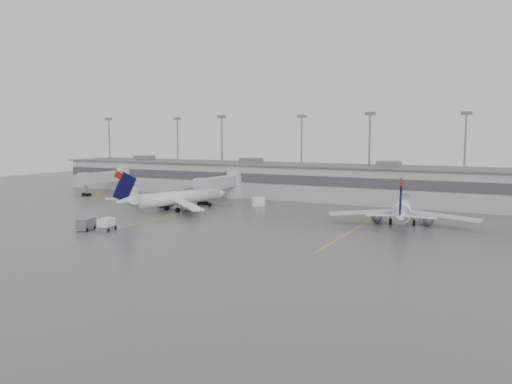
% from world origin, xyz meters
% --- Properties ---
extents(ground, '(260.00, 260.00, 0.00)m').
position_xyz_m(ground, '(0.00, 0.00, 0.00)').
color(ground, '#575759').
rests_on(ground, ground).
extents(terminal, '(152.00, 17.00, 9.45)m').
position_xyz_m(terminal, '(-0.01, 57.98, 4.17)').
color(terminal, '#A8A8A3').
rests_on(terminal, ground).
extents(light_masts, '(142.40, 8.00, 20.60)m').
position_xyz_m(light_masts, '(0.00, 63.75, 12.03)').
color(light_masts, gray).
rests_on(light_masts, ground).
extents(jet_bridge_left, '(4.00, 17.20, 7.00)m').
position_xyz_m(jet_bridge_left, '(-55.50, 45.72, 3.87)').
color(jet_bridge_left, '#ACAFB2').
rests_on(jet_bridge_left, ground).
extents(jet_bridge_right, '(4.00, 17.20, 7.00)m').
position_xyz_m(jet_bridge_right, '(-20.50, 45.72, 3.87)').
color(jet_bridge_right, '#ACAFB2').
rests_on(jet_bridge_right, ground).
extents(stand_markings, '(105.25, 40.00, 0.01)m').
position_xyz_m(stand_markings, '(-0.00, 24.00, 0.01)').
color(stand_markings, gold).
rests_on(stand_markings, ground).
extents(jet_mid_left, '(23.02, 26.22, 8.77)m').
position_xyz_m(jet_mid_left, '(-20.36, 25.20, 2.73)').
color(jet_mid_left, white).
rests_on(jet_mid_left, ground).
extents(jet_mid_right, '(24.52, 27.68, 9.00)m').
position_xyz_m(jet_mid_right, '(23.47, 30.70, 2.80)').
color(jet_mid_right, white).
rests_on(jet_mid_right, ground).
extents(baggage_tug, '(2.67, 3.50, 2.01)m').
position_xyz_m(baggage_tug, '(-17.47, 3.33, 0.78)').
color(baggage_tug, white).
rests_on(baggage_tug, ground).
extents(baggage_cart, '(2.46, 3.42, 1.98)m').
position_xyz_m(baggage_cart, '(-20.67, 2.13, 1.03)').
color(baggage_cart, slate).
rests_on(baggage_cart, ground).
extents(gse_uld_a, '(2.52, 1.77, 1.72)m').
position_xyz_m(gse_uld_a, '(-48.16, 44.38, 0.86)').
color(gse_uld_a, white).
rests_on(gse_uld_a, ground).
extents(gse_uld_b, '(3.10, 2.57, 1.88)m').
position_xyz_m(gse_uld_b, '(-8.70, 40.04, 0.94)').
color(gse_uld_b, white).
rests_on(gse_uld_b, ground).
extents(gse_uld_c, '(2.61, 2.06, 1.63)m').
position_xyz_m(gse_uld_c, '(25.95, 36.03, 0.82)').
color(gse_uld_c, white).
rests_on(gse_uld_c, ground).
extents(gse_loader, '(2.70, 3.52, 1.95)m').
position_xyz_m(gse_loader, '(-32.13, 47.76, 0.98)').
color(gse_loader, slate).
rests_on(gse_loader, ground).
extents(cone_a, '(0.45, 0.45, 0.71)m').
position_xyz_m(cone_a, '(-54.68, 38.90, 0.36)').
color(cone_a, orange).
rests_on(cone_a, ground).
extents(cone_b, '(0.42, 0.42, 0.66)m').
position_xyz_m(cone_b, '(-25.46, 37.82, 0.33)').
color(cone_b, orange).
rests_on(cone_b, ground).
extents(cone_c, '(0.49, 0.49, 0.77)m').
position_xyz_m(cone_c, '(16.16, 39.14, 0.39)').
color(cone_c, orange).
rests_on(cone_c, ground).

